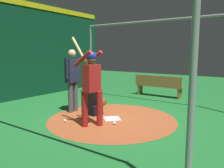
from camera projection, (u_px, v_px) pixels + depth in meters
The scene contains 12 objects.
ground_plane at pixel (112, 119), 5.99m from camera, with size 25.44×25.44×0.00m, color #1E6B2D.
dirt_circle at pixel (112, 119), 5.99m from camera, with size 3.41×3.41×0.01m, color #9E4C28.
home_plate at pixel (112, 119), 5.99m from camera, with size 0.42×0.42×0.01m, color white.
batter at pixel (91, 81), 5.28m from camera, with size 0.68×0.49×2.13m.
catcher at pixel (95, 102), 6.39m from camera, with size 0.58×0.40×0.93m.
umpire at pixel (72, 77), 6.60m from camera, with size 0.23×0.49×1.86m.
back_wall at pixel (13, 49), 8.23m from camera, with size 0.22×9.44×3.73m.
cage_frame at pixel (112, 43), 5.71m from camera, with size 5.40×4.72×2.85m.
bat_rack at pixel (85, 78), 11.28m from camera, with size 0.70×0.21×1.05m.
bench at pixel (158, 85), 8.99m from camera, with size 1.94×0.36×0.85m.
baseball_0 at pixel (115, 123), 5.51m from camera, with size 0.07×0.07×0.07m, color white.
baseball_1 at pixel (65, 121), 5.71m from camera, with size 0.07×0.07×0.07m, color white.
Camera 1 is at (3.30, -4.77, 1.78)m, focal length 35.88 mm.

